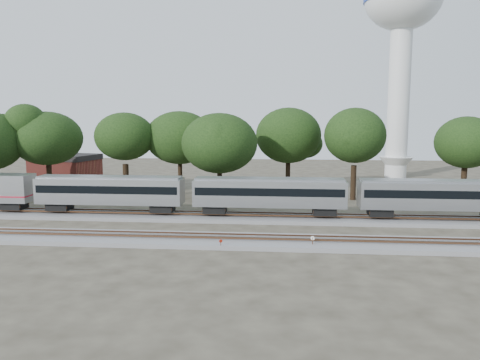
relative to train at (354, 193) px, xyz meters
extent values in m
plane|color=#383328|center=(-14.43, -6.00, -3.13)|extent=(160.00, 160.00, 0.00)
cube|color=slate|center=(-14.43, 0.00, -2.93)|extent=(160.00, 5.00, 0.40)
cube|color=brown|center=(-14.43, -0.72, -2.47)|extent=(160.00, 0.08, 0.15)
cube|color=brown|center=(-14.43, 0.72, -2.47)|extent=(160.00, 0.08, 0.15)
cube|color=slate|center=(-14.43, -10.00, -2.93)|extent=(160.00, 5.00, 0.40)
cube|color=brown|center=(-14.43, -10.72, -2.47)|extent=(160.00, 0.08, 0.15)
cube|color=brown|center=(-14.43, -9.28, -2.47)|extent=(160.00, 0.08, 0.15)
cube|color=black|center=(-39.17, 0.00, -1.96)|extent=(2.52, 2.13, 0.87)
cube|color=#B0B2B7|center=(-27.48, 0.00, -0.07)|extent=(16.85, 2.91, 2.91)
cube|color=black|center=(-27.48, 0.00, 0.22)|extent=(16.27, 2.96, 0.87)
cube|color=gray|center=(-27.48, 0.00, 1.43)|extent=(16.46, 2.32, 0.34)
cube|color=black|center=(-33.58, 0.00, -1.96)|extent=(2.52, 2.13, 0.87)
cube|color=black|center=(-21.38, 0.00, -1.96)|extent=(2.52, 2.13, 0.87)
cube|color=#B0B2B7|center=(-9.24, 0.00, -0.07)|extent=(16.85, 2.91, 2.91)
cube|color=black|center=(-9.24, 0.00, 0.22)|extent=(16.27, 2.96, 0.87)
cube|color=gray|center=(-9.24, 0.00, 1.43)|extent=(16.46, 2.32, 0.34)
cube|color=black|center=(-15.35, 0.00, -1.96)|extent=(2.52, 2.13, 0.87)
cube|color=black|center=(-3.14, 0.00, -1.96)|extent=(2.52, 2.13, 0.87)
cube|color=#B0B2B7|center=(8.99, 0.00, -0.07)|extent=(16.85, 2.91, 2.91)
cube|color=black|center=(8.99, 0.00, 0.22)|extent=(16.27, 2.96, 0.87)
cube|color=gray|center=(8.99, 0.00, 1.43)|extent=(16.46, 2.32, 0.34)
cube|color=black|center=(2.89, 0.00, -1.96)|extent=(2.52, 2.13, 0.87)
cylinder|color=#512D19|center=(-13.10, -12.29, -2.71)|extent=(0.06, 0.06, 0.83)
cylinder|color=#A81C0C|center=(-13.10, -12.29, -2.34)|extent=(0.28, 0.15, 0.30)
cylinder|color=#512D19|center=(-5.13, -11.23, -2.62)|extent=(0.07, 0.07, 1.01)
cylinder|color=silver|center=(-5.13, -11.23, -2.18)|extent=(0.35, 0.16, 0.36)
cube|color=#512D19|center=(-7.55, -11.41, -2.98)|extent=(0.55, 0.39, 0.30)
cylinder|color=silver|center=(13.52, 38.34, 10.61)|extent=(3.92, 3.92, 27.47)
cone|color=silver|center=(13.52, 38.34, -1.17)|extent=(6.28, 6.28, 3.92)
cube|color=maroon|center=(-45.10, 25.76, -1.09)|extent=(11.59, 9.36, 4.07)
cube|color=black|center=(-45.10, 25.76, 1.40)|extent=(11.84, 9.60, 0.92)
cylinder|color=black|center=(-41.30, 12.82, -0.88)|extent=(0.70, 0.70, 4.51)
ellipsoid|color=black|center=(-41.30, 12.82, 5.24)|extent=(8.50, 8.50, 7.23)
cylinder|color=black|center=(-30.35, 13.98, -0.80)|extent=(0.70, 0.70, 4.65)
ellipsoid|color=black|center=(-30.35, 13.98, 5.51)|extent=(8.77, 8.77, 7.45)
cylinder|color=black|center=(-22.79, 15.93, -0.87)|extent=(0.70, 0.70, 4.52)
ellipsoid|color=black|center=(-22.79, 15.93, 5.26)|extent=(8.52, 8.52, 7.24)
cylinder|color=black|center=(-16.24, 10.85, -1.00)|extent=(0.70, 0.70, 4.26)
ellipsoid|color=black|center=(-16.24, 10.85, 4.79)|extent=(8.04, 8.04, 6.83)
cylinder|color=black|center=(-6.92, 19.49, -0.81)|extent=(0.70, 0.70, 4.65)
ellipsoid|color=black|center=(-6.92, 19.49, 5.50)|extent=(8.76, 8.76, 7.45)
cylinder|color=black|center=(2.02, 13.74, -0.73)|extent=(0.70, 0.70, 4.79)
ellipsoid|color=black|center=(2.02, 13.74, 5.77)|extent=(9.04, 9.04, 7.68)
cylinder|color=black|center=(17.97, 17.04, -1.01)|extent=(0.70, 0.70, 4.23)
ellipsoid|color=black|center=(17.97, 17.04, 4.73)|extent=(7.98, 7.98, 6.79)
camera|label=1|loc=(-7.95, -51.38, 8.43)|focal=35.00mm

